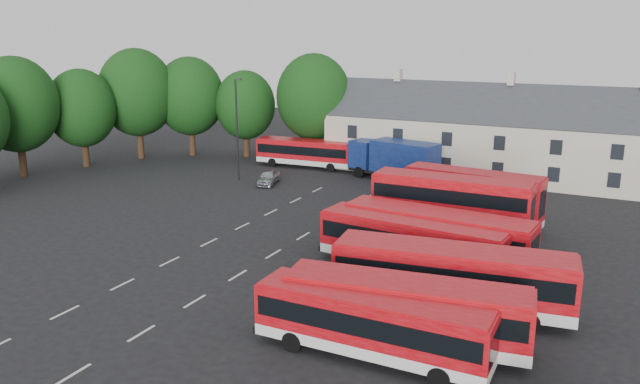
{
  "coord_description": "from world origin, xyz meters",
  "views": [
    {
      "loc": [
        24.37,
        -29.94,
        13.67
      ],
      "look_at": [
        4.4,
        9.79,
        2.2
      ],
      "focal_mm": 35.0,
      "sensor_mm": 36.0,
      "label": 1
    }
  ],
  "objects": [
    {
      "name": "bus_dd_south",
      "position": [
        14.15,
        9.92,
        2.46
      ],
      "size": [
        10.56,
        2.52,
        4.32
      ],
      "rotation": [
        0.0,
        0.0,
        0.01
      ],
      "color": "silver",
      "rests_on": "ground"
    },
    {
      "name": "lamppost",
      "position": [
        -8.38,
        18.05,
        5.08
      ],
      "size": [
        0.66,
        0.41,
        9.52
      ],
      "rotation": [
        0.0,
        0.0,
        0.35
      ],
      "color": "black",
      "rests_on": "ground"
    },
    {
      "name": "bus_row_b",
      "position": [
        16.33,
        -5.55,
        1.85
      ],
      "size": [
        11.13,
        3.97,
        3.08
      ],
      "rotation": [
        0.0,
        0.0,
        0.14
      ],
      "color": "silver",
      "rests_on": "ground"
    },
    {
      "name": "treeline",
      "position": [
        -20.74,
        19.36,
        6.68
      ],
      "size": [
        29.92,
        32.59,
        12.01
      ],
      "color": "black",
      "rests_on": "ground"
    },
    {
      "name": "silver_car",
      "position": [
        -5.02,
        17.92,
        0.65
      ],
      "size": [
        2.55,
        4.1,
        1.3
      ],
      "primitive_type": "imported",
      "rotation": [
        0.0,
        0.0,
        0.29
      ],
      "color": "#9FA2A7",
      "rests_on": "ground"
    },
    {
      "name": "box_truck",
      "position": [
        4.8,
        24.61,
        2.13
      ],
      "size": [
        9.06,
        4.55,
        3.8
      ],
      "rotation": [
        0.0,
        0.0,
        -0.22
      ],
      "color": "black",
      "rests_on": "ground"
    },
    {
      "name": "bus_row_e",
      "position": [
        14.62,
        5.04,
        1.96
      ],
      "size": [
        11.71,
        3.61,
        3.26
      ],
      "rotation": [
        0.0,
        0.0,
        -0.08
      ],
      "color": "silver",
      "rests_on": "ground"
    },
    {
      "name": "bus_dd_north",
      "position": [
        14.72,
        13.73,
        2.29
      ],
      "size": [
        9.99,
        3.24,
        4.02
      ],
      "rotation": [
        0.0,
        0.0,
        -0.1
      ],
      "color": "silver",
      "rests_on": "ground"
    },
    {
      "name": "ground",
      "position": [
        0.0,
        0.0,
        0.0
      ],
      "size": [
        140.0,
        140.0,
        0.0
      ],
      "primitive_type": "plane",
      "color": "black",
      "rests_on": "ground"
    },
    {
      "name": "bus_row_c",
      "position": [
        17.22,
        -1.09,
        2.0
      ],
      "size": [
        12.04,
        4.23,
        3.33
      ],
      "rotation": [
        0.0,
        0.0,
        0.13
      ],
      "color": "silver",
      "rests_on": "ground"
    },
    {
      "name": "bus_north",
      "position": [
        -5.39,
        25.87,
        1.74
      ],
      "size": [
        10.35,
        3.05,
        2.89
      ],
      "rotation": [
        0.0,
        0.0,
        0.07
      ],
      "color": "silver",
      "rests_on": "ground"
    },
    {
      "name": "lane_markings",
      "position": [
        2.5,
        2.0,
        0.01
      ],
      "size": [
        5.15,
        33.8,
        0.01
      ],
      "color": "beige",
      "rests_on": "ground"
    },
    {
      "name": "terrace_houses",
      "position": [
        14.0,
        30.0,
        3.86
      ],
      "size": [
        35.7,
        7.13,
        10.06
      ],
      "color": "beige",
      "rests_on": "ground"
    },
    {
      "name": "bus_row_d",
      "position": [
        13.71,
        3.27,
        1.89
      ],
      "size": [
        11.33,
        3.63,
        3.15
      ],
      "rotation": [
        0.0,
        0.0,
        -0.1
      ],
      "color": "silver",
      "rests_on": "ground"
    },
    {
      "name": "bus_row_a",
      "position": [
        15.42,
        -7.22,
        1.75
      ],
      "size": [
        10.32,
        2.43,
        2.92
      ],
      "rotation": [
        0.0,
        0.0,
        0.0
      ],
      "color": "silver",
      "rests_on": "ground"
    }
  ]
}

